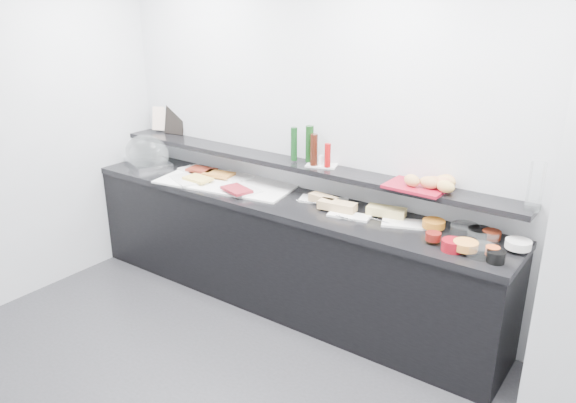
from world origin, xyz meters
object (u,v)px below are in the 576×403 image
Objects in this scene: cloche_base at (148,162)px; bread_tray at (416,187)px; framed_print at (175,120)px; carafe at (536,187)px; sandwich_plate_mid at (349,216)px; condiment_tray at (322,165)px.

bread_tray is (2.58, 0.12, 0.24)m from cloche_base.
framed_print is 3.22m from carafe.
framed_print is (-2.07, 0.32, 0.37)m from sandwich_plate_mid.
cloche_base is 0.47m from framed_print.
condiment_tray is at bearing 28.53° from cloche_base.
carafe is (0.74, 0.02, 0.14)m from bread_tray.
condiment_tray reaches higher than cloche_base.
carafe is (3.22, -0.14, 0.02)m from framed_print.
cloche_base is 1.81m from condiment_tray.
carafe reaches higher than cloche_base.
condiment_tray is (-0.39, 0.23, 0.25)m from sandwich_plate_mid.
condiment_tray is 0.80m from bread_tray.
condiment_tray is 0.57× the size of bread_tray.
sandwich_plate_mid is at bearing -49.85° from condiment_tray.
sandwich_plate_mid is at bearing -170.68° from carafe.
bread_tray is at bearing -23.51° from condiment_tray.
carafe is at bearing 3.21° from bread_tray.
cloche_base is 2.07× the size of condiment_tray.
framed_print is 0.87× the size of carafe.
bread_tray is at bearing -178.19° from carafe.
bread_tray reaches higher than cloche_base.
bread_tray is at bearing 25.13° from cloche_base.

